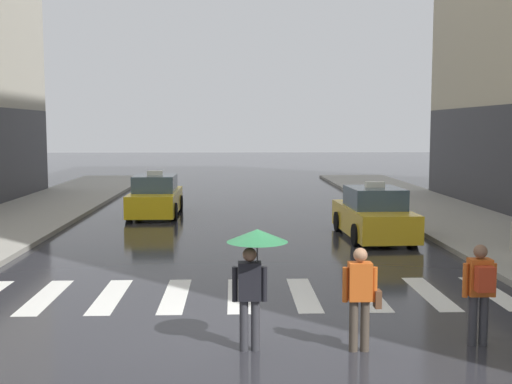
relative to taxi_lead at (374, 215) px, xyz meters
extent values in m
plane|color=#26262B|center=(-4.35, -9.92, -0.72)|extent=(160.00, 160.00, 0.00)
cube|color=silver|center=(-8.40, -6.92, -0.72)|extent=(0.50, 2.80, 0.01)
cube|color=silver|center=(-7.05, -6.92, -0.72)|extent=(0.50, 2.80, 0.01)
cube|color=silver|center=(-5.70, -6.92, -0.72)|extent=(0.50, 2.80, 0.01)
cube|color=silver|center=(-4.35, -6.92, -0.72)|extent=(0.50, 2.80, 0.01)
cube|color=silver|center=(-3.00, -6.92, -0.72)|extent=(0.50, 2.80, 0.01)
cube|color=silver|center=(-1.65, -6.92, -0.72)|extent=(0.50, 2.80, 0.01)
cube|color=silver|center=(-0.30, -6.92, -0.72)|extent=(0.50, 2.80, 0.01)
cube|color=silver|center=(1.05, -6.92, -0.72)|extent=(0.50, 2.80, 0.01)
cube|color=gold|center=(0.00, 0.02, -0.16)|extent=(1.97, 4.57, 0.84)
cube|color=#384C5B|center=(0.00, -0.08, 0.58)|extent=(1.68, 2.16, 0.64)
cube|color=silver|center=(0.00, -0.08, 0.99)|extent=(0.61, 0.26, 0.18)
cylinder|color=black|center=(-0.91, 1.34, -0.39)|extent=(0.25, 0.67, 0.66)
cylinder|color=black|center=(0.80, 1.40, -0.39)|extent=(0.25, 0.67, 0.66)
cylinder|color=black|center=(-0.80, -1.36, -0.39)|extent=(0.25, 0.67, 0.66)
cylinder|color=black|center=(0.91, -1.29, -0.39)|extent=(0.25, 0.67, 0.66)
cube|color=#F2EAB2|center=(-0.72, 2.27, -0.12)|extent=(0.20, 0.05, 0.14)
cube|color=#F2EAB2|center=(0.54, 2.32, -0.12)|extent=(0.20, 0.05, 0.14)
cube|color=yellow|center=(-7.58, 5.48, -0.16)|extent=(1.81, 4.50, 0.84)
cube|color=#384C5B|center=(-7.58, 5.38, 0.58)|extent=(1.60, 2.10, 0.64)
cube|color=silver|center=(-7.58, 5.38, 0.99)|extent=(0.60, 0.24, 0.18)
cylinder|color=black|center=(-8.44, 6.83, -0.39)|extent=(0.22, 0.66, 0.66)
cylinder|color=black|center=(-6.73, 6.83, -0.39)|extent=(0.22, 0.66, 0.66)
cylinder|color=black|center=(-8.44, 4.13, -0.39)|extent=(0.22, 0.66, 0.66)
cylinder|color=black|center=(-6.73, 4.13, -0.39)|extent=(0.22, 0.66, 0.66)
cube|color=#F2EAB2|center=(-8.22, 7.75, -0.12)|extent=(0.20, 0.04, 0.14)
cube|color=#F2EAB2|center=(-6.96, 7.75, -0.12)|extent=(0.20, 0.04, 0.14)
cylinder|color=#333338|center=(-4.32, -10.29, -0.31)|extent=(0.14, 0.14, 0.82)
cylinder|color=#333338|center=(-4.14, -10.29, -0.31)|extent=(0.14, 0.14, 0.82)
cube|color=black|center=(-4.23, -10.29, 0.40)|extent=(0.36, 0.24, 0.60)
sphere|color=brown|center=(-4.23, -10.29, 0.82)|extent=(0.22, 0.22, 0.22)
cylinder|color=black|center=(-4.46, -10.29, 0.35)|extent=(0.09, 0.09, 0.55)
cylinder|color=black|center=(-4.00, -10.29, 0.35)|extent=(0.09, 0.09, 0.55)
cylinder|color=#4C4C4C|center=(-4.11, -10.29, 0.70)|extent=(0.02, 0.02, 1.00)
cone|color=#19512D|center=(-4.11, -10.29, 1.12)|extent=(0.96, 0.96, 0.20)
cylinder|color=#333338|center=(-0.62, -10.16, -0.31)|extent=(0.14, 0.14, 0.82)
cylinder|color=#333338|center=(-0.44, -10.16, -0.31)|extent=(0.14, 0.14, 0.82)
cube|color=#BF5119|center=(-0.53, -10.16, 0.40)|extent=(0.36, 0.24, 0.60)
sphere|color=brown|center=(-0.53, -10.16, 0.82)|extent=(0.22, 0.22, 0.22)
cylinder|color=#BF5119|center=(-0.76, -10.16, 0.35)|extent=(0.09, 0.09, 0.55)
cylinder|color=#BF5119|center=(-0.30, -10.16, 0.35)|extent=(0.09, 0.09, 0.55)
cube|color=#B23319|center=(-0.53, -10.38, 0.42)|extent=(0.28, 0.18, 0.40)
cylinder|color=#473D33|center=(-2.60, -10.37, -0.31)|extent=(0.14, 0.14, 0.82)
cylinder|color=#473D33|center=(-2.42, -10.37, -0.31)|extent=(0.14, 0.14, 0.82)
cube|color=#BF5119|center=(-2.51, -10.37, 0.40)|extent=(0.36, 0.24, 0.60)
sphere|color=#9E7051|center=(-2.51, -10.37, 0.82)|extent=(0.22, 0.22, 0.22)
cylinder|color=#BF5119|center=(-2.74, -10.37, 0.35)|extent=(0.09, 0.09, 0.55)
cylinder|color=#BF5119|center=(-2.28, -10.37, 0.35)|extent=(0.09, 0.09, 0.55)
cube|color=brown|center=(-2.23, -10.37, 0.12)|extent=(0.10, 0.20, 0.28)
camera|label=1|loc=(-4.48, -20.10, 2.79)|focal=44.97mm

